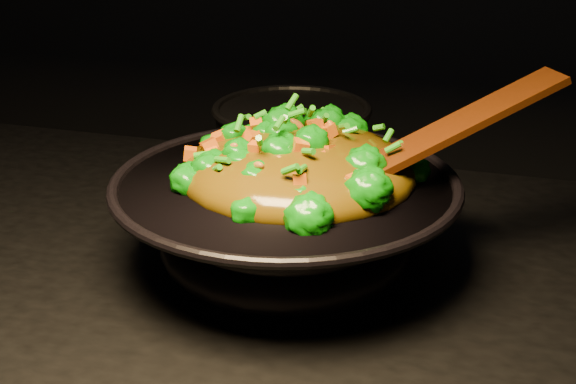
% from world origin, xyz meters
% --- Properties ---
extents(wok, '(0.49, 0.49, 0.10)m').
position_xyz_m(wok, '(0.10, 0.09, 0.95)').
color(wok, black).
rests_on(wok, stovetop).
extents(stir_fry, '(0.34, 0.34, 0.09)m').
position_xyz_m(stir_fry, '(0.11, 0.11, 1.05)').
color(stir_fry, '#0D7908').
rests_on(stir_fry, wok).
extents(spatula, '(0.27, 0.20, 0.12)m').
position_xyz_m(spatula, '(0.25, 0.13, 1.06)').
color(spatula, '#321008').
rests_on(spatula, wok).
extents(back_pot, '(0.26, 0.26, 0.12)m').
position_xyz_m(back_pot, '(0.04, 0.32, 0.96)').
color(back_pot, black).
rests_on(back_pot, stovetop).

